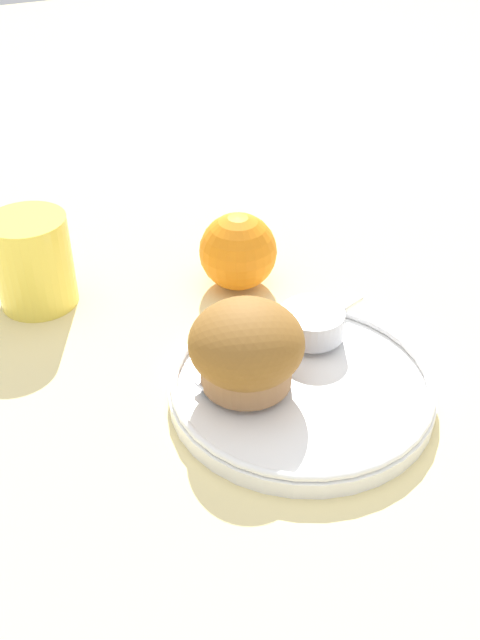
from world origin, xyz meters
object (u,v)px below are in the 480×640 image
object	(u,v)px
butter_knife	(285,337)
orange_fruit	(238,252)
juice_glass	(33,262)
muffin	(245,346)

from	to	relation	value
butter_knife	orange_fruit	bearing A→B (deg)	66.24
orange_fruit	juice_glass	bearing A→B (deg)	161.74
butter_knife	orange_fruit	xyz separation A→B (m)	(0.02, 0.12, 0.02)
butter_knife	orange_fruit	distance (m)	0.12
muffin	butter_knife	size ratio (longest dim) A/B	0.48
orange_fruit	juice_glass	xyz separation A→B (m)	(-0.18, 0.06, 0.01)
muffin	orange_fruit	size ratio (longest dim) A/B	1.18
muffin	butter_knife	bearing A→B (deg)	28.81
orange_fruit	butter_knife	bearing A→B (deg)	-97.90
muffin	juice_glass	size ratio (longest dim) A/B	1.01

